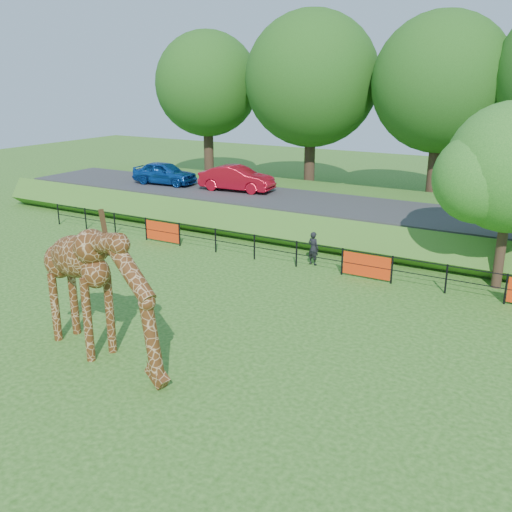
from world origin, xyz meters
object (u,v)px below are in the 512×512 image
(car_blue, at_px, (165,173))
(visitor, at_px, (313,248))
(car_red, at_px, (237,178))
(giraffe, at_px, (100,294))

(car_blue, height_order, visitor, car_blue)
(car_blue, bearing_deg, visitor, -118.52)
(car_red, height_order, visitor, car_red)
(giraffe, distance_m, car_red, 17.27)
(car_red, relative_size, visitor, 2.96)
(visitor, bearing_deg, car_red, -25.14)
(giraffe, height_order, visitor, giraffe)
(giraffe, bearing_deg, car_red, 122.22)
(car_red, distance_m, visitor, 9.49)
(car_red, xyz_separation_m, visitor, (7.36, -5.82, -1.40))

